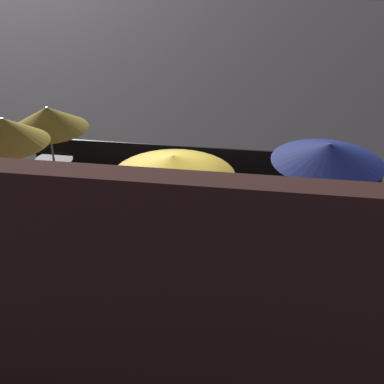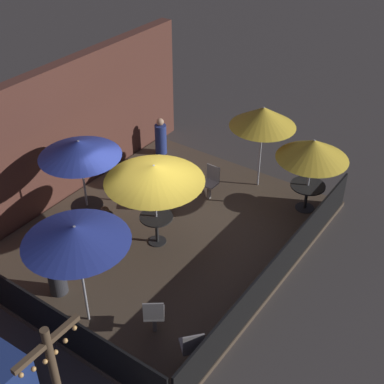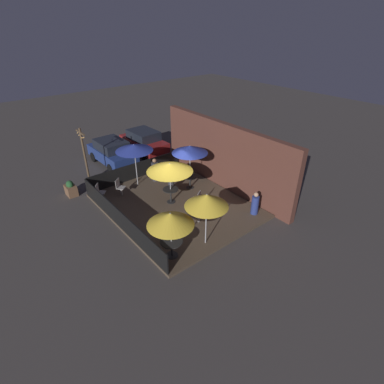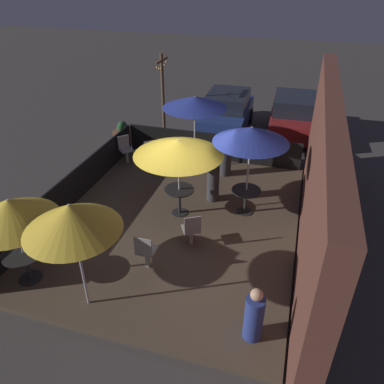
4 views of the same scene
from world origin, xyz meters
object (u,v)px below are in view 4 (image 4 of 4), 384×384
(patio_chair_0, at_px, (192,229))
(parked_car_1, at_px, (293,115))
(patio_umbrella_2, at_px, (251,135))
(patron_2, at_px, (254,316))
(patio_umbrella_1, at_px, (11,211))
(dining_table_1, at_px, (25,258))
(light_post, at_px, (163,92))
(patio_umbrella_3, at_px, (71,218))
(patio_umbrella_4, at_px, (195,102))
(planter_box, at_px, (123,133))
(patio_chair_3, at_px, (125,148))
(parked_car_0, at_px, (227,112))
(patio_umbrella_0, at_px, (178,148))
(dining_table_2, at_px, (246,195))
(patio_chair_2, at_px, (146,251))
(patron_1, at_px, (213,182))
(patron_0, at_px, (225,157))
(patio_chair_1, at_px, (152,154))
(dining_table_0, at_px, (179,194))

(patio_chair_0, xyz_separation_m, parked_car_1, (-7.99, 1.83, 0.23))
(patio_umbrella_2, distance_m, patron_2, 4.41)
(patio_umbrella_1, relative_size, dining_table_1, 2.28)
(parked_car_1, bearing_deg, light_post, -72.67)
(light_post, bearing_deg, patio_umbrella_2, 41.70)
(patio_umbrella_3, xyz_separation_m, patio_umbrella_4, (-6.30, 0.41, 0.12))
(planter_box, bearing_deg, patio_chair_3, 28.63)
(patio_umbrella_2, height_order, parked_car_0, patio_umbrella_2)
(dining_table_1, distance_m, light_post, 8.42)
(patio_chair_3, distance_m, planter_box, 1.96)
(patio_umbrella_0, relative_size, dining_table_1, 2.54)
(dining_table_2, height_order, patio_chair_0, patio_chair_0)
(patio_chair_0, distance_m, patio_chair_2, 1.29)
(patio_chair_3, relative_size, patron_1, 0.71)
(patio_umbrella_3, bearing_deg, patron_0, 166.33)
(patio_umbrella_4, distance_m, patio_chair_1, 2.23)
(patio_umbrella_3, bearing_deg, patio_chair_2, 149.20)
(patio_umbrella_0, height_order, parked_car_1, patio_umbrella_0)
(patron_0, bearing_deg, parked_car_1, -123.77)
(dining_table_2, relative_size, patio_chair_3, 0.85)
(patio_chair_3, bearing_deg, patron_1, 18.19)
(light_post, distance_m, parked_car_0, 2.81)
(dining_table_2, relative_size, parked_car_0, 0.20)
(dining_table_1, bearing_deg, patio_umbrella_1, 135.00)
(patio_umbrella_4, bearing_deg, patio_chair_2, 3.95)
(planter_box, xyz_separation_m, parked_car_1, (-2.62, 6.21, 0.46))
(patio_chair_1, bearing_deg, patio_chair_2, -16.87)
(patio_umbrella_2, distance_m, patio_chair_1, 4.19)
(patron_2, bearing_deg, dining_table_2, -90.07)
(patio_umbrella_3, height_order, parked_car_0, patio_umbrella_3)
(patio_chair_0, relative_size, patio_chair_1, 0.96)
(patio_umbrella_3, relative_size, dining_table_2, 3.03)
(planter_box, xyz_separation_m, parked_car_0, (-2.28, 3.61, 0.46))
(patio_chair_1, bearing_deg, dining_table_0, -0.00)
(planter_box, height_order, parked_car_1, parked_car_1)
(dining_table_0, distance_m, patio_chair_0, 1.43)
(patio_chair_1, distance_m, planter_box, 2.75)
(patio_umbrella_0, height_order, patio_umbrella_4, patio_umbrella_4)
(dining_table_0, xyz_separation_m, patio_chair_1, (-2.24, -1.70, -0.08))
(dining_table_0, bearing_deg, patio_chair_2, -0.55)
(patio_chair_2, height_order, planter_box, patio_chair_2)
(patio_chair_1, xyz_separation_m, light_post, (-2.80, -0.60, 1.20))
(dining_table_0, bearing_deg, patron_0, 164.39)
(patio_umbrella_1, distance_m, patio_chair_2, 2.82)
(dining_table_2, distance_m, patio_chair_1, 3.80)
(patio_chair_1, relative_size, planter_box, 1.09)
(patio_umbrella_3, bearing_deg, patio_chair_3, -161.89)
(dining_table_1, height_order, patron_2, patron_2)
(dining_table_0, xyz_separation_m, parked_car_0, (-6.42, -0.06, 0.12))
(dining_table_1, xyz_separation_m, patron_0, (-5.84, 3.04, 0.02))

